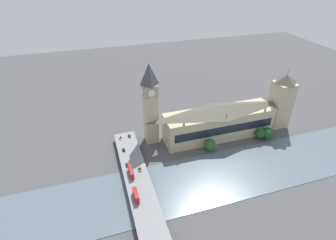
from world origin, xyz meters
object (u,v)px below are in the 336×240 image
double_decker_bus_mid (131,172)px  car_northbound_mid (121,138)px  victoria_tower (281,101)px  car_southbound_lead (124,150)px  clock_tower (150,103)px  parliament_hall (219,121)px  car_northbound_tail (127,165)px  road_bridge (140,190)px  double_decker_bus_rear (136,195)px  car_southbound_mid (129,136)px  car_northbound_lead (140,169)px

double_decker_bus_mid → car_northbound_mid: bearing=0.8°
victoria_tower → car_southbound_lead: victoria_tower is taller
clock_tower → victoria_tower: 115.20m
car_northbound_mid → car_southbound_lead: car_northbound_mid is taller
parliament_hall → car_northbound_tail: 84.60m
road_bridge → car_southbound_lead: car_southbound_lead is taller
car_northbound_mid → double_decker_bus_rear: bearing=179.7°
double_decker_bus_mid → car_northbound_mid: (43.27, 0.59, -1.90)m
victoria_tower → car_northbound_tail: 142.73m
victoria_tower → parliament_hall: bearing=90.1°
car_northbound_mid → car_southbound_mid: bearing=-84.9°
double_decker_bus_mid → double_decker_bus_rear: (-21.22, 0.93, 0.12)m
car_northbound_tail → car_southbound_mid: (34.40, -7.76, 0.04)m
clock_tower → car_southbound_lead: (-13.52, 25.46, -29.85)m
car_northbound_tail → car_southbound_mid: size_ratio=1.11×
double_decker_bus_rear → car_northbound_tail: double_decker_bus_rear is taller
car_southbound_lead → victoria_tower: bearing=-88.7°
double_decker_bus_rear → car_northbound_lead: 24.98m
car_northbound_tail → car_southbound_mid: 35.27m
clock_tower → car_northbound_mid: clock_tower is taller
clock_tower → road_bridge: size_ratio=0.52×
clock_tower → road_bridge: bearing=158.6°
road_bridge → car_northbound_lead: 17.26m
car_northbound_lead → car_northbound_tail: 10.45m
car_northbound_tail → road_bridge: bearing=-169.8°
parliament_hall → car_northbound_tail: (-20.87, 81.53, -8.57)m
car_northbound_mid → victoria_tower: bearing=-95.3°
road_bridge → car_northbound_mid: bearing=3.7°
parliament_hall → double_decker_bus_mid: parliament_hall is taller
double_decker_bus_mid → car_southbound_mid: (43.93, -6.66, -1.94)m
parliament_hall → car_northbound_tail: parliament_hall is taller
car_northbound_lead → car_southbound_lead: (24.78, 7.36, -0.05)m
car_southbound_mid → parliament_hall: bearing=-100.4°
clock_tower → car_northbound_mid: (2.47, 25.33, -29.81)m
clock_tower → victoria_tower: bearing=-95.2°
car_northbound_lead → victoria_tower: bearing=-78.1°
clock_tower → double_decker_bus_rear: bearing=157.5°
double_decker_bus_rear → car_northbound_mid: (64.49, -0.34, -2.02)m
parliament_hall → victoria_tower: 59.27m
car_northbound_tail → car_southbound_mid: car_southbound_mid is taller
parliament_hall → double_decker_bus_mid: (-30.39, 80.43, -6.58)m
clock_tower → car_northbound_tail: clock_tower is taller
clock_tower → double_decker_bus_rear: 72.65m
car_northbound_lead → car_southbound_lead: 25.85m
road_bridge → car_northbound_tail: (23.84, 4.28, 1.70)m
victoria_tower → car_southbound_mid: (13.48, 132.23, -18.31)m
double_decker_bus_mid → car_southbound_mid: double_decker_bus_mid is taller
car_northbound_lead → car_southbound_mid: (41.42, -0.03, -0.05)m
car_southbound_lead → car_southbound_mid: car_southbound_mid is taller
road_bridge → double_decker_bus_mid: bearing=12.5°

